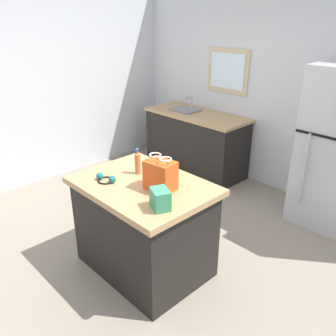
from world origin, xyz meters
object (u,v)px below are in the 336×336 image
kitchen_island (144,226)px  bottle (138,162)px  small_box (160,199)px  ear_defenders (106,179)px  shopping_bag (160,175)px

kitchen_island → bottle: bottle is taller
small_box → bottle: bottle is taller
small_box → ear_defenders: small_box is taller
small_box → ear_defenders: bearing=-177.9°
kitchen_island → ear_defenders: size_ratio=6.13×
shopping_bag → small_box: 0.32m
shopping_bag → ear_defenders: 0.51m
kitchen_island → shopping_bag: shopping_bag is taller
kitchen_island → bottle: (-0.19, 0.10, 0.54)m
bottle → kitchen_island: bearing=-28.2°
kitchen_island → shopping_bag: 0.59m
bottle → ear_defenders: 0.32m
small_box → bottle: bearing=155.1°
kitchen_island → shopping_bag: bearing=11.4°
kitchen_island → small_box: (0.42, -0.18, 0.51)m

